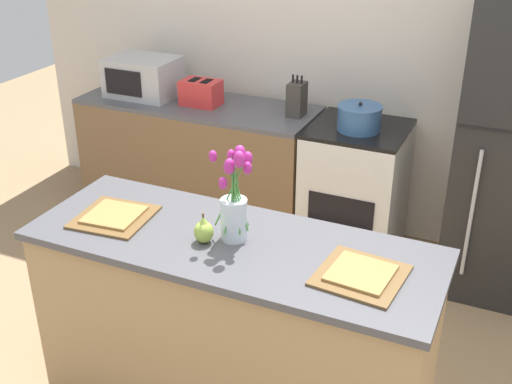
{
  "coord_description": "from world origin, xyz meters",
  "views": [
    {
      "loc": [
        1.07,
        -2.11,
        2.31
      ],
      "look_at": [
        0.0,
        0.25,
        1.03
      ],
      "focal_mm": 45.0,
      "sensor_mm": 36.0,
      "label": 1
    }
  ],
  "objects_px": {
    "stove_range": "(354,191)",
    "knife_block": "(297,99)",
    "flower_vase": "(235,204)",
    "microwave": "(143,77)",
    "pear_figurine": "(204,231)",
    "cooking_pot": "(359,118)",
    "plate_setting_left": "(114,216)",
    "toaster": "(201,93)",
    "plate_setting_right": "(361,275)"
  },
  "relations": [
    {
      "from": "stove_range",
      "to": "flower_vase",
      "type": "xyz_separation_m",
      "value": [
        -0.1,
        -1.58,
        0.63
      ]
    },
    {
      "from": "flower_vase",
      "to": "plate_setting_left",
      "type": "relative_size",
      "value": 1.22
    },
    {
      "from": "plate_setting_left",
      "to": "knife_block",
      "type": "xyz_separation_m",
      "value": [
        0.24,
        1.68,
        0.09
      ]
    },
    {
      "from": "cooking_pot",
      "to": "flower_vase",
      "type": "bearing_deg",
      "value": -93.91
    },
    {
      "from": "plate_setting_left",
      "to": "toaster",
      "type": "xyz_separation_m",
      "value": [
        -0.44,
        1.62,
        0.06
      ]
    },
    {
      "from": "plate_setting_right",
      "to": "knife_block",
      "type": "distance_m",
      "value": 1.91
    },
    {
      "from": "pear_figurine",
      "to": "toaster",
      "type": "xyz_separation_m",
      "value": [
        -0.91,
        1.63,
        0.02
      ]
    },
    {
      "from": "pear_figurine",
      "to": "microwave",
      "type": "height_order",
      "value": "microwave"
    },
    {
      "from": "toaster",
      "to": "plate_setting_right",
      "type": "bearing_deg",
      "value": -45.48
    },
    {
      "from": "pear_figurine",
      "to": "cooking_pot",
      "type": "distance_m",
      "value": 1.62
    },
    {
      "from": "stove_range",
      "to": "plate_setting_left",
      "type": "bearing_deg",
      "value": -112.43
    },
    {
      "from": "flower_vase",
      "to": "toaster",
      "type": "distance_m",
      "value": 1.86
    },
    {
      "from": "stove_range",
      "to": "cooking_pot",
      "type": "bearing_deg",
      "value": -80.1
    },
    {
      "from": "pear_figurine",
      "to": "microwave",
      "type": "bearing_deg",
      "value": 129.91
    },
    {
      "from": "toaster",
      "to": "cooking_pot",
      "type": "relative_size",
      "value": 1.01
    },
    {
      "from": "plate_setting_right",
      "to": "cooking_pot",
      "type": "height_order",
      "value": "cooking_pot"
    },
    {
      "from": "stove_range",
      "to": "plate_setting_left",
      "type": "height_order",
      "value": "plate_setting_left"
    },
    {
      "from": "plate_setting_right",
      "to": "knife_block",
      "type": "bearing_deg",
      "value": 118.6
    },
    {
      "from": "flower_vase",
      "to": "cooking_pot",
      "type": "bearing_deg",
      "value": 86.09
    },
    {
      "from": "flower_vase",
      "to": "pear_figurine",
      "type": "distance_m",
      "value": 0.17
    },
    {
      "from": "stove_range",
      "to": "knife_block",
      "type": "relative_size",
      "value": 3.33
    },
    {
      "from": "cooking_pot",
      "to": "toaster",
      "type": "bearing_deg",
      "value": 178.56
    },
    {
      "from": "plate_setting_left",
      "to": "microwave",
      "type": "xyz_separation_m",
      "value": [
        -0.91,
        1.64,
        0.11
      ]
    },
    {
      "from": "cooking_pot",
      "to": "microwave",
      "type": "distance_m",
      "value": 1.6
    },
    {
      "from": "knife_block",
      "to": "plate_setting_left",
      "type": "bearing_deg",
      "value": -98.08
    },
    {
      "from": "flower_vase",
      "to": "pear_figurine",
      "type": "height_order",
      "value": "flower_vase"
    },
    {
      "from": "plate_setting_left",
      "to": "plate_setting_right",
      "type": "bearing_deg",
      "value": 0.0
    },
    {
      "from": "flower_vase",
      "to": "toaster",
      "type": "bearing_deg",
      "value": 123.2
    },
    {
      "from": "plate_setting_right",
      "to": "toaster",
      "type": "relative_size",
      "value": 1.25
    },
    {
      "from": "cooking_pot",
      "to": "knife_block",
      "type": "relative_size",
      "value": 1.02
    },
    {
      "from": "stove_range",
      "to": "pear_figurine",
      "type": "xyz_separation_m",
      "value": [
        -0.2,
        -1.66,
        0.52
      ]
    },
    {
      "from": "stove_range",
      "to": "flower_vase",
      "type": "distance_m",
      "value": 1.7
    },
    {
      "from": "stove_range",
      "to": "plate_setting_left",
      "type": "distance_m",
      "value": 1.83
    },
    {
      "from": "microwave",
      "to": "plate_setting_left",
      "type": "bearing_deg",
      "value": -60.9
    },
    {
      "from": "cooking_pot",
      "to": "pear_figurine",
      "type": "bearing_deg",
      "value": -97.53
    },
    {
      "from": "plate_setting_left",
      "to": "plate_setting_right",
      "type": "relative_size",
      "value": 1.0
    },
    {
      "from": "flower_vase",
      "to": "plate_setting_right",
      "type": "height_order",
      "value": "flower_vase"
    },
    {
      "from": "plate_setting_left",
      "to": "toaster",
      "type": "distance_m",
      "value": 1.68
    },
    {
      "from": "pear_figurine",
      "to": "plate_setting_right",
      "type": "height_order",
      "value": "pear_figurine"
    },
    {
      "from": "pear_figurine",
      "to": "toaster",
      "type": "relative_size",
      "value": 0.49
    },
    {
      "from": "stove_range",
      "to": "plate_setting_right",
      "type": "relative_size",
      "value": 2.57
    },
    {
      "from": "microwave",
      "to": "knife_block",
      "type": "distance_m",
      "value": 1.15
    },
    {
      "from": "stove_range",
      "to": "pear_figurine",
      "type": "bearing_deg",
      "value": -97.0
    },
    {
      "from": "flower_vase",
      "to": "microwave",
      "type": "xyz_separation_m",
      "value": [
        -1.49,
        1.58,
        -0.04
      ]
    },
    {
      "from": "plate_setting_right",
      "to": "cooking_pot",
      "type": "bearing_deg",
      "value": 106.41
    },
    {
      "from": "plate_setting_left",
      "to": "flower_vase",
      "type": "bearing_deg",
      "value": 6.03
    },
    {
      "from": "plate_setting_right",
      "to": "flower_vase",
      "type": "bearing_deg",
      "value": 173.87
    },
    {
      "from": "stove_range",
      "to": "knife_block",
      "type": "xyz_separation_m",
      "value": [
        -0.44,
        0.04,
        0.56
      ]
    },
    {
      "from": "flower_vase",
      "to": "plate_setting_left",
      "type": "xyz_separation_m",
      "value": [
        -0.58,
        -0.06,
        -0.16
      ]
    },
    {
      "from": "flower_vase",
      "to": "plate_setting_right",
      "type": "bearing_deg",
      "value": -6.13
    }
  ]
}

